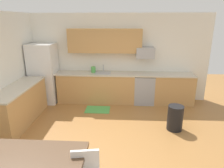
% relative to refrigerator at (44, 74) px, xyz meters
% --- Properties ---
extents(ground_plane, '(12.00, 12.00, 0.00)m').
position_rel_refrigerator_xyz_m(ground_plane, '(2.18, -2.22, -0.91)').
color(ground_plane, '#9E6B38').
extents(wall_back, '(5.80, 0.10, 2.70)m').
position_rel_refrigerator_xyz_m(wall_back, '(2.18, 0.43, 0.44)').
color(wall_back, white).
rests_on(wall_back, ground).
extents(cabinet_run_back, '(2.36, 0.60, 0.90)m').
position_rel_refrigerator_xyz_m(cabinet_run_back, '(1.61, 0.08, -0.46)').
color(cabinet_run_back, tan).
rests_on(cabinet_run_back, ground).
extents(cabinet_run_back_right, '(1.19, 0.60, 0.90)m').
position_rel_refrigerator_xyz_m(cabinet_run_back_right, '(3.99, 0.08, -0.46)').
color(cabinet_run_back_right, tan).
rests_on(cabinet_run_back_right, ground).
extents(cabinet_run_left, '(0.60, 2.00, 0.90)m').
position_rel_refrigerator_xyz_m(cabinet_run_left, '(-0.12, -1.42, -0.46)').
color(cabinet_run_left, tan).
rests_on(cabinet_run_left, ground).
extents(countertop_back, '(4.80, 0.64, 0.04)m').
position_rel_refrigerator_xyz_m(countertop_back, '(2.18, 0.08, 0.01)').
color(countertop_back, beige).
rests_on(countertop_back, cabinet_run_back).
extents(countertop_left, '(0.64, 2.00, 0.04)m').
position_rel_refrigerator_xyz_m(countertop_left, '(-0.12, -1.42, 0.01)').
color(countertop_left, beige).
rests_on(countertop_left, cabinet_run_left).
extents(upper_cabinets_back, '(2.20, 0.34, 0.70)m').
position_rel_refrigerator_xyz_m(upper_cabinets_back, '(1.88, 0.21, 0.99)').
color(upper_cabinets_back, tan).
extents(refrigerator, '(0.76, 0.70, 1.82)m').
position_rel_refrigerator_xyz_m(refrigerator, '(0.00, 0.00, 0.00)').
color(refrigerator, white).
rests_on(refrigerator, ground).
extents(oven_range, '(0.60, 0.60, 0.91)m').
position_rel_refrigerator_xyz_m(oven_range, '(3.09, 0.08, -0.46)').
color(oven_range, '#999BA0').
rests_on(oven_range, ground).
extents(microwave, '(0.54, 0.36, 0.32)m').
position_rel_refrigerator_xyz_m(microwave, '(3.09, 0.18, 0.65)').
color(microwave, '#9EA0A5').
extents(sink_basin, '(0.48, 0.40, 0.14)m').
position_rel_refrigerator_xyz_m(sink_basin, '(1.82, 0.08, -0.03)').
color(sink_basin, '#A5A8AD').
rests_on(sink_basin, countertop_back).
extents(sink_faucet, '(0.02, 0.02, 0.24)m').
position_rel_refrigerator_xyz_m(sink_faucet, '(1.82, 0.26, 0.13)').
color(sink_faucet, '#B2B5BA').
rests_on(sink_faucet, countertop_back).
extents(dining_table, '(1.40, 0.90, 0.75)m').
position_rel_refrigerator_xyz_m(dining_table, '(1.26, -3.77, -0.22)').
color(dining_table, brown).
rests_on(dining_table, ground).
extents(trash_bin, '(0.36, 0.36, 0.60)m').
position_rel_refrigerator_xyz_m(trash_bin, '(3.69, -1.56, -0.61)').
color(trash_bin, black).
rests_on(trash_bin, ground).
extents(floor_mat, '(0.70, 0.50, 0.01)m').
position_rel_refrigerator_xyz_m(floor_mat, '(1.72, -0.57, -0.90)').
color(floor_mat, '#4CA54C').
rests_on(floor_mat, ground).
extents(kettle, '(0.14, 0.14, 0.20)m').
position_rel_refrigerator_xyz_m(kettle, '(1.52, 0.13, 0.11)').
color(kettle, '#4CA54C').
rests_on(kettle, countertop_back).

